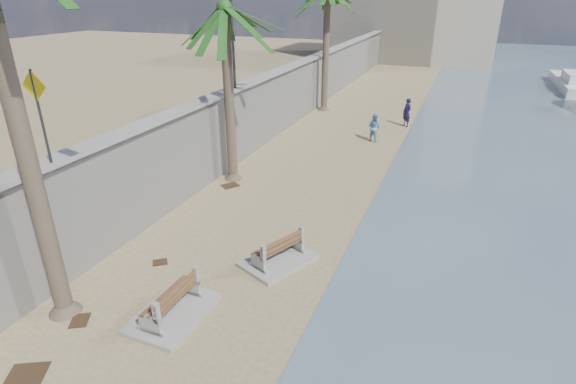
% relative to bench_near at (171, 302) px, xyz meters
% --- Properties ---
extents(ground_plane, '(140.00, 140.00, 0.00)m').
position_rel_bench_near_xyz_m(ground_plane, '(1.39, -1.10, -0.42)').
color(ground_plane, '#927D59').
extents(seawall, '(0.45, 70.00, 3.50)m').
position_rel_bench_near_xyz_m(seawall, '(-3.81, 18.90, 1.33)').
color(seawall, gray).
rests_on(seawall, ground_plane).
extents(wall_cap, '(0.80, 70.00, 0.12)m').
position_rel_bench_near_xyz_m(wall_cap, '(-3.81, 18.90, 3.13)').
color(wall_cap, gray).
rests_on(wall_cap, seawall).
extents(bench_near, '(1.61, 2.33, 0.96)m').
position_rel_bench_near_xyz_m(bench_near, '(0.00, 0.00, 0.00)').
color(bench_near, gray).
rests_on(bench_near, ground_plane).
extents(bench_far, '(2.27, 2.63, 0.92)m').
position_rel_bench_near_xyz_m(bench_far, '(1.58, 3.33, -0.02)').
color(bench_far, gray).
rests_on(bench_far, ground_plane).
extents(palm_mid, '(5.00, 5.00, 8.03)m').
position_rel_bench_near_xyz_m(palm_mid, '(-2.90, 8.83, 6.61)').
color(palm_mid, brown).
rests_on(palm_mid, ground_plane).
extents(pedestrian_sign, '(0.78, 0.07, 2.40)m').
position_rel_bench_near_xyz_m(pedestrian_sign, '(-3.61, 0.40, 4.73)').
color(pedestrian_sign, '#2D2D33').
rests_on(pedestrian_sign, wall_cap).
extents(streetlight, '(0.28, 0.28, 5.12)m').
position_rel_bench_near_xyz_m(streetlight, '(-3.71, 10.90, 6.22)').
color(streetlight, '#2D2D33').
rests_on(streetlight, wall_cap).
extents(person_a, '(0.86, 0.85, 1.99)m').
position_rel_bench_near_xyz_m(person_a, '(3.06, 20.28, 0.58)').
color(person_a, '#17153A').
rests_on(person_a, ground_plane).
extents(person_b, '(1.03, 0.93, 1.74)m').
position_rel_bench_near_xyz_m(person_b, '(1.79, 16.62, 0.45)').
color(person_b, '#5385AC').
rests_on(person_b, ground_plane).
extents(yacht_far, '(2.89, 9.80, 1.50)m').
position_rel_bench_near_xyz_m(yacht_far, '(14.79, 37.38, -0.07)').
color(yacht_far, silver).
rests_on(yacht_far, bay_water).
extents(debris_a, '(1.01, 0.94, 0.03)m').
position_rel_bench_near_xyz_m(debris_a, '(-1.84, -2.85, -0.41)').
color(debris_a, '#382616').
rests_on(debris_a, ground_plane).
extents(debris_b, '(0.64, 0.68, 0.03)m').
position_rel_bench_near_xyz_m(debris_b, '(-2.10, -1.06, -0.41)').
color(debris_b, '#382616').
rests_on(debris_b, ground_plane).
extents(debris_c, '(0.85, 0.88, 0.03)m').
position_rel_bench_near_xyz_m(debris_c, '(-2.65, 8.06, -0.41)').
color(debris_c, '#382616').
rests_on(debris_c, ground_plane).
extents(debris_d, '(0.57, 0.55, 0.03)m').
position_rel_bench_near_xyz_m(debris_d, '(-1.82, 1.94, -0.41)').
color(debris_d, '#382616').
rests_on(debris_d, ground_plane).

